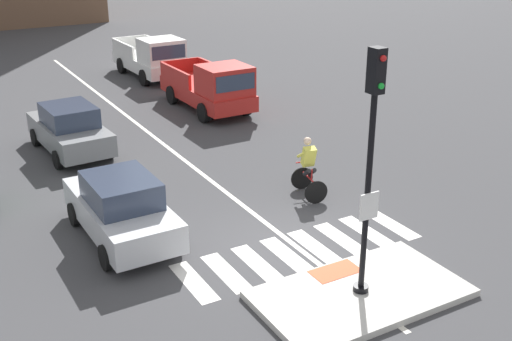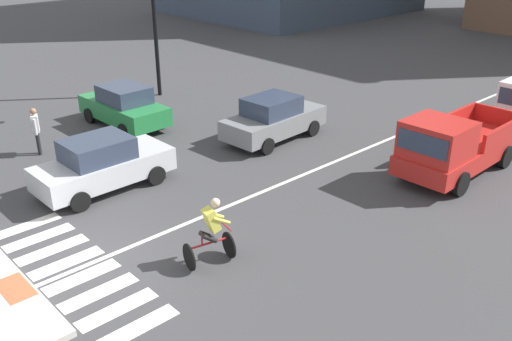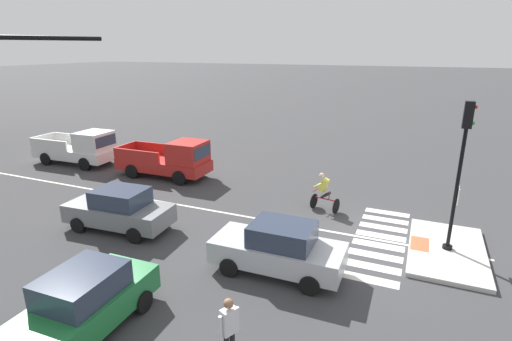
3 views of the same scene
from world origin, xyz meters
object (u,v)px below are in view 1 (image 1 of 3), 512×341
Objects in this scene: signal_pole at (371,154)px; cyclist at (309,166)px; car_silver_westbound_near at (121,208)px; pickup_truck_red_eastbound_far at (212,88)px; pickup_truck_white_eastbound_distant at (153,58)px; car_grey_westbound_far at (70,129)px.

cyclist is (1.94, 4.83, -2.30)m from signal_pole.
signal_pole is at bearing -111.95° from cyclist.
car_silver_westbound_near is (-3.41, 4.93, -2.36)m from signal_pole.
cyclist is (5.36, -0.11, 0.06)m from car_silver_westbound_near.
car_silver_westbound_near is 2.45× the size of cyclist.
pickup_truck_red_eastbound_far is 1.00× the size of pickup_truck_white_eastbound_distant.
car_silver_westbound_near is 16.41m from pickup_truck_white_eastbound_distant.
pickup_truck_white_eastbound_distant is at bearing 90.10° from pickup_truck_red_eastbound_far.
car_silver_westbound_near is at bearing 124.68° from signal_pole.
signal_pole reaches higher than car_silver_westbound_near.
signal_pole is 1.20× the size of car_grey_westbound_far.
pickup_truck_red_eastbound_far reaches higher than car_grey_westbound_far.
pickup_truck_red_eastbound_far is 3.05× the size of cyclist.
pickup_truck_red_eastbound_far reaches higher than car_silver_westbound_near.
pickup_truck_white_eastbound_distant reaches higher than car_silver_westbound_near.
pickup_truck_red_eastbound_far is 8.80m from cyclist.
car_silver_westbound_near is 0.98× the size of car_grey_westbound_far.
signal_pole reaches higher than pickup_truck_white_eastbound_distant.
car_silver_westbound_near is 0.80× the size of pickup_truck_white_eastbound_distant.
pickup_truck_white_eastbound_distant is at bearing 66.25° from car_silver_westbound_near.
signal_pole reaches higher than car_grey_westbound_far.
signal_pole is 1.22× the size of car_silver_westbound_near.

